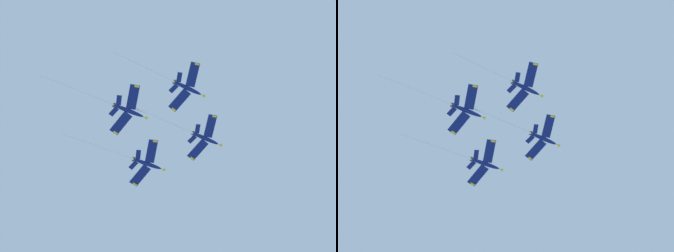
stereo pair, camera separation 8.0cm
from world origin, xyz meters
TOP-DOWN VIEW (x-y plane):
  - jet_lead at (22.75, 23.18)m, footprint 23.72×32.43m
  - jet_left_wing at (-0.85, 18.23)m, footprint 26.16×34.94m
  - jet_right_wing at (28.22, 2.91)m, footprint 23.39×32.17m
  - jet_slot at (5.72, -2.77)m, footprint 25.41×34.14m

SIDE VIEW (x-z plane):
  - jet_slot at x=5.72m, z-range 149.85..162.97m
  - jet_left_wing at x=-0.85m, z-range 154.37..167.16m
  - jet_right_wing at x=28.22m, z-range 155.06..167.50m
  - jet_lead at x=22.75m, z-range 160.55..171.93m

